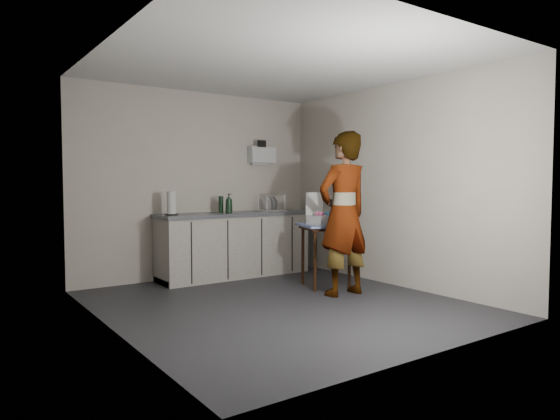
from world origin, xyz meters
TOP-DOWN VIEW (x-y plane):
  - ground at (0.00, 0.00)m, footprint 4.00×4.00m
  - wall_back at (0.00, 1.99)m, footprint 3.60×0.02m
  - wall_right at (1.79, 0.00)m, footprint 0.02×4.00m
  - wall_left at (-1.79, 0.00)m, footprint 0.02×4.00m
  - ceiling at (0.00, 0.00)m, footprint 3.60×4.00m
  - kitchen_counter at (0.40, 1.70)m, footprint 2.24×0.62m
  - wall_shelf at (1.00, 1.92)m, footprint 0.42×0.18m
  - side_table at (1.00, 0.42)m, footprint 0.79×0.79m
  - standing_man at (0.87, -0.06)m, footprint 0.71×0.47m
  - soap_bottle at (0.26, 1.61)m, footprint 0.12×0.12m
  - soda_can at (0.30, 1.66)m, footprint 0.07×0.07m
  - dark_bottle at (0.21, 1.74)m, footprint 0.07×0.07m
  - paper_towel at (-0.55, 1.67)m, footprint 0.17×0.17m
  - dish_rack at (1.04, 1.72)m, footprint 0.35×0.26m
  - bakery_box at (0.93, 0.43)m, footprint 0.30×0.31m

SIDE VIEW (x-z plane):
  - ground at x=0.00m, z-range 0.00..0.00m
  - kitchen_counter at x=0.40m, z-range -0.03..0.88m
  - side_table at x=1.00m, z-range 0.30..1.10m
  - bakery_box at x=0.93m, z-range 0.69..1.09m
  - standing_man at x=0.87m, z-range 0.00..1.93m
  - dish_rack at x=1.04m, z-range 0.84..1.09m
  - soda_can at x=0.30m, z-range 0.91..1.04m
  - dark_bottle at x=0.21m, z-range 0.91..1.14m
  - soap_bottle at x=0.26m, z-range 0.91..1.18m
  - paper_towel at x=-0.55m, z-range 0.90..1.21m
  - wall_back at x=0.00m, z-range 0.00..2.60m
  - wall_right at x=1.79m, z-range 0.00..2.60m
  - wall_left at x=-1.79m, z-range 0.00..2.60m
  - wall_shelf at x=1.00m, z-range 1.56..1.93m
  - ceiling at x=0.00m, z-range 2.59..2.60m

